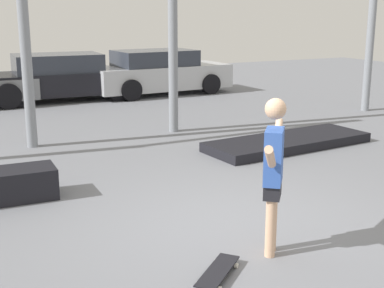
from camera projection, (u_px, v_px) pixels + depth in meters
The scene contains 6 objects.
ground_plane at pixel (242, 226), 6.43m from camera, with size 36.00×36.00×0.00m, color slate.
skateboarder at pixel (273, 168), 5.49m from camera, with size 0.95×1.11×1.68m.
skateboard at pixel (218, 271), 5.18m from camera, with size 0.70×0.65×0.08m.
manual_pad at pixel (288, 142), 10.19m from camera, with size 3.30×1.13×0.18m, color black.
parked_car_black at pixel (63, 77), 15.46m from camera, with size 4.47×2.09×1.33m.
parked_car_silver at pixel (159, 73), 16.58m from camera, with size 4.40×2.02×1.36m.
Camera 1 is at (-3.26, -5.07, 2.52)m, focal length 50.00 mm.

